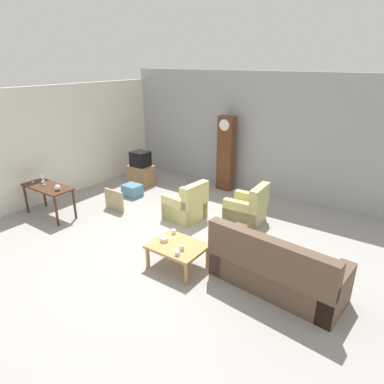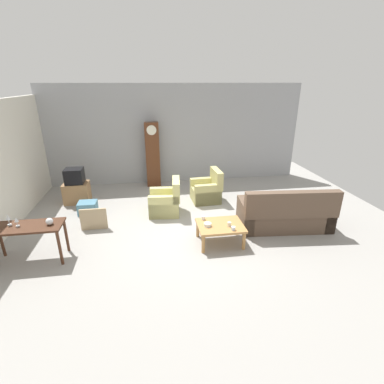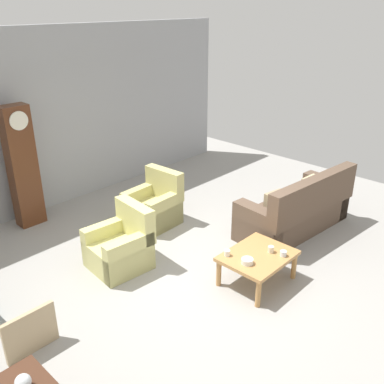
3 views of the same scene
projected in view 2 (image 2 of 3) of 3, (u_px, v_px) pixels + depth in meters
The scene contains 19 objects.
ground_plane at pixel (193, 229), 6.67m from camera, with size 10.40×10.40×0.00m, color #999691.
garage_door_wall at pixel (176, 134), 9.39m from camera, with size 8.40×0.16×3.20m, color #9EA0A5.
couch_floral at pixel (285, 215), 6.56m from camera, with size 2.17×1.07×1.04m.
armchair_olive_near at pixel (166, 202), 7.36m from camera, with size 0.86×0.83×0.92m.
armchair_olive_far at pixel (207, 191), 8.13m from camera, with size 0.83×0.80×0.92m.
coffee_table_wood at pixel (220, 227), 5.96m from camera, with size 0.96×0.76×0.43m.
console_table_dark at pixel (27, 231), 5.28m from camera, with size 1.30×0.56×0.74m.
grandfather_clock at pixel (153, 155), 9.09m from camera, with size 0.44×0.30×2.07m.
tv_stand_cabinet at pixel (77, 193), 8.04m from camera, with size 0.68×0.52×0.58m, color #997047.
tv_crt at pixel (74, 176), 7.86m from camera, with size 0.48×0.44×0.42m, color black.
framed_picture_leaning at pixel (94, 219), 6.56m from camera, with size 0.60×0.05×0.52m, color tan.
storage_box_blue at pixel (88, 208), 7.40m from camera, with size 0.47×0.40×0.31m, color teal.
glass_dome_cloche at pixel (49, 221), 5.26m from camera, with size 0.13×0.13×0.13m, color silver.
cup_white_porcelain at pixel (203, 218), 6.14m from camera, with size 0.08×0.08×0.08m, color white.
cup_blue_rimmed at pixel (233, 228), 5.71m from camera, with size 0.09×0.09×0.07m, color silver.
cup_cream_tall at pixel (229, 224), 5.86m from camera, with size 0.08×0.08×0.09m, color beige.
bowl_white_stacked at pixel (208, 225), 5.86m from camera, with size 0.16×0.16×0.07m, color white.
wine_glass_mid at pixel (8, 218), 5.21m from camera, with size 0.08×0.08×0.22m.
wine_glass_short at pixel (16, 221), 5.18m from camera, with size 0.07×0.07×0.18m.
Camera 2 is at (-0.92, -5.82, 3.24)m, focal length 26.46 mm.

